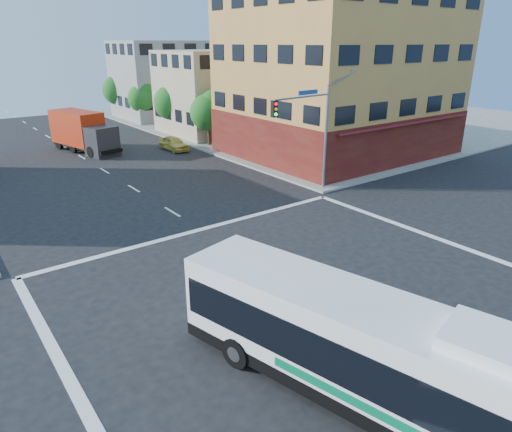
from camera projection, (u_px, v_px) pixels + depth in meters
ground at (320, 302)px, 18.48m from camera, size 120.00×120.00×0.00m
sidewalk_ne at (325, 116)px, 64.20m from camera, size 50.00×50.00×0.15m
corner_building_ne at (339, 88)px, 41.37m from camera, size 18.10×15.44×14.00m
building_east_near at (220, 92)px, 51.78m from camera, size 12.06×10.06×9.00m
building_east_far at (164, 80)px, 62.06m from camera, size 12.06×10.06×10.00m
signal_mast_ne at (310, 122)px, 29.72m from camera, size 7.91×1.13×8.07m
street_tree_a at (209, 110)px, 44.73m from camera, size 3.60×3.60×5.53m
street_tree_b at (172, 100)px, 50.66m from camera, size 3.80×3.80×5.79m
street_tree_c at (142, 97)px, 56.74m from camera, size 3.40×3.40×5.29m
street_tree_d at (118, 88)px, 62.58m from camera, size 4.00×4.00×6.03m
transit_bus at (368, 351)px, 12.77m from camera, size 5.42×12.37×3.58m
box_truck at (84, 133)px, 43.17m from camera, size 4.30×8.59×3.72m
parked_car at (174, 143)px, 44.05m from camera, size 1.70×3.97×1.34m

